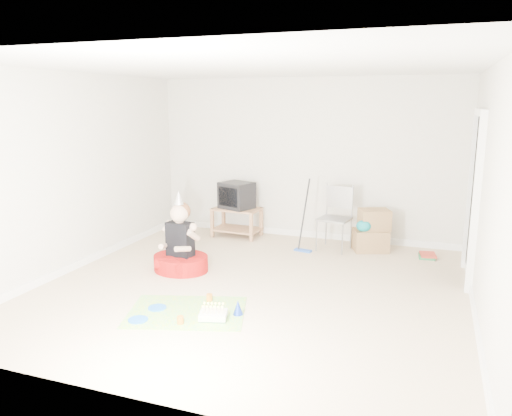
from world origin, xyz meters
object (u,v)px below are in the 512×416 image
(birthday_cake, at_px, (213,316))
(cardboard_boxes, at_px, (372,231))
(tv_stand, at_px, (237,220))
(crt_tv, at_px, (237,195))
(seated_woman, at_px, (181,253))
(folding_chair, at_px, (334,219))

(birthday_cake, bearing_deg, cardboard_boxes, 68.11)
(tv_stand, bearing_deg, crt_tv, -90.00)
(tv_stand, height_order, seated_woman, seated_woman)
(cardboard_boxes, xyz_separation_m, seated_woman, (-2.28, -1.80, -0.07))
(cardboard_boxes, relative_size, seated_woman, 0.58)
(crt_tv, relative_size, birthday_cake, 1.52)
(crt_tv, distance_m, cardboard_boxes, 2.26)
(tv_stand, distance_m, seated_woman, 1.89)
(cardboard_boxes, bearing_deg, folding_chair, -164.52)
(crt_tv, distance_m, birthday_cake, 3.36)
(tv_stand, height_order, crt_tv, crt_tv)
(tv_stand, bearing_deg, seated_woman, -91.48)
(crt_tv, height_order, birthday_cake, crt_tv)
(folding_chair, distance_m, seated_woman, 2.40)
(folding_chair, xyz_separation_m, cardboard_boxes, (0.54, 0.15, -0.18))
(seated_woman, bearing_deg, folding_chair, 43.55)
(tv_stand, distance_m, crt_tv, 0.41)
(birthday_cake, bearing_deg, crt_tv, 107.66)
(folding_chair, bearing_deg, birthday_cake, -103.27)
(crt_tv, xyz_separation_m, cardboard_boxes, (2.23, -0.09, -0.39))
(crt_tv, distance_m, seated_woman, 1.94)
(cardboard_boxes, distance_m, seated_woman, 2.90)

